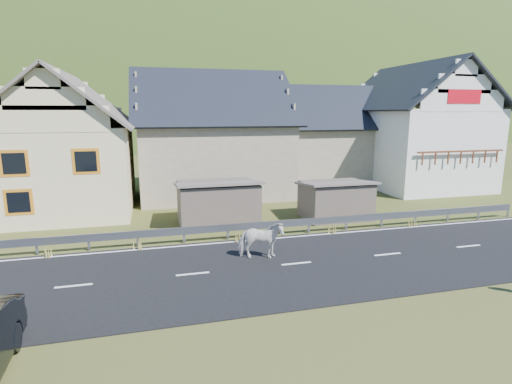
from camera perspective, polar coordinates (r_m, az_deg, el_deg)
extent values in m
plane|color=#374615|center=(15.80, 5.79, -10.26)|extent=(160.00, 160.00, 0.00)
cube|color=black|center=(15.80, 5.79, -10.20)|extent=(60.00, 7.00, 0.04)
cube|color=silver|center=(15.79, 5.79, -10.11)|extent=(60.00, 6.60, 0.01)
cube|color=#93969B|center=(18.92, 1.93, -4.68)|extent=(28.00, 0.08, 0.34)
cube|color=#93969B|center=(18.88, -28.84, -6.90)|extent=(0.10, 0.06, 0.70)
cube|color=#93969B|center=(18.48, -22.79, -6.73)|extent=(0.10, 0.06, 0.70)
cube|color=#93969B|center=(18.29, -16.55, -6.49)|extent=(0.10, 0.06, 0.70)
cube|color=#93969B|center=(18.31, -10.25, -6.17)|extent=(0.10, 0.06, 0.70)
cube|color=#93969B|center=(18.55, -4.06, -5.77)|extent=(0.10, 0.06, 0.70)
cube|color=#93969B|center=(19.00, 1.90, -5.33)|extent=(0.10, 0.06, 0.70)
cube|color=#93969B|center=(19.65, 7.52, -4.86)|extent=(0.10, 0.06, 0.70)
cube|color=#93969B|center=(20.47, 12.73, -4.39)|extent=(0.10, 0.06, 0.70)
cube|color=#93969B|center=(21.44, 17.50, -3.92)|extent=(0.10, 0.06, 0.70)
cube|color=#93969B|center=(22.56, 21.82, -3.47)|extent=(0.10, 0.06, 0.70)
cube|color=#93969B|center=(23.78, 25.70, -3.05)|extent=(0.10, 0.06, 0.70)
cube|color=#93969B|center=(25.11, 29.20, -2.66)|extent=(0.10, 0.06, 0.70)
cube|color=#93969B|center=(26.52, 32.32, -2.30)|extent=(0.10, 0.06, 0.70)
cube|color=#6F5F53|center=(21.03, -5.51, -1.63)|extent=(4.30, 3.30, 2.40)
cube|color=#6F5F53|center=(22.52, 11.26, -1.18)|extent=(3.80, 2.90, 2.20)
cube|color=beige|center=(26.38, -25.04, 3.10)|extent=(7.00, 9.00, 5.00)
cube|color=orange|center=(22.30, -31.28, 3.52)|extent=(1.30, 0.12, 1.30)
cube|color=orange|center=(21.61, -23.12, 4.06)|extent=(1.30, 0.12, 1.30)
cube|color=orange|center=(22.59, -30.78, -1.25)|extent=(1.30, 0.12, 1.30)
cube|color=tan|center=(28.07, -29.31, 11.49)|extent=(0.70, 0.70, 2.40)
cube|color=tan|center=(29.23, -6.32, 4.81)|extent=(10.00, 9.00, 5.00)
cube|color=tan|center=(34.05, 10.12, 5.29)|extent=(9.00, 8.00, 4.60)
cube|color=white|center=(34.44, 21.44, 5.92)|extent=(8.00, 10.00, 6.00)
cube|color=red|center=(30.42, 27.63, 11.98)|extent=(2.60, 0.06, 0.90)
cube|color=brown|center=(30.36, 27.28, 5.19)|extent=(6.80, 0.12, 0.12)
ellipsoid|color=#203A13|center=(195.71, -11.60, 3.58)|extent=(440.00, 280.00, 260.00)
imported|color=silver|center=(15.99, 0.66, -6.88)|extent=(1.22, 1.95, 1.52)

